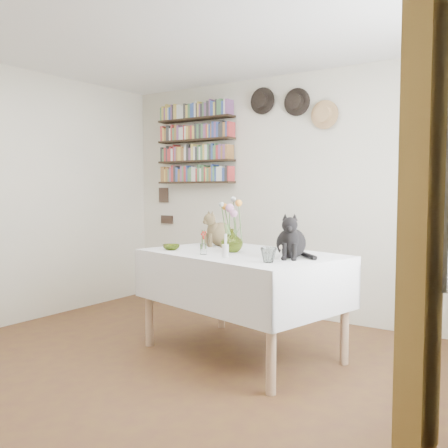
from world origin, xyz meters
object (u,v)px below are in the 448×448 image
Objects in this scene: tabby_cat at (221,228)px; bookshelf_unit at (196,144)px; black_cat at (291,235)px; dining_table at (241,278)px; flower_vase at (232,240)px.

bookshelf_unit is at bearing 161.77° from tabby_cat.
black_cat is 0.34× the size of bookshelf_unit.
black_cat is (0.46, -0.06, 0.37)m from dining_table.
bookshelf_unit reaches higher than dining_table.
flower_vase is 0.19× the size of bookshelf_unit.
flower_vase is at bearing -171.57° from dining_table.
dining_table is 9.26× the size of flower_vase.
tabby_cat is at bearing -43.45° from bookshelf_unit.
tabby_cat is 0.46m from flower_vase.
tabby_cat is 0.95× the size of black_cat.
dining_table is 5.39× the size of tabby_cat.
black_cat is (0.87, -0.36, 0.01)m from tabby_cat.
flower_vase is (-0.08, -0.01, 0.30)m from dining_table.
bookshelf_unit is (-1.88, 1.33, 0.85)m from black_cat.
bookshelf_unit is (-1.42, 1.27, 1.22)m from dining_table.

